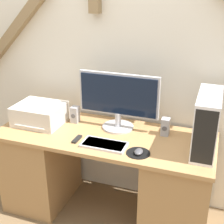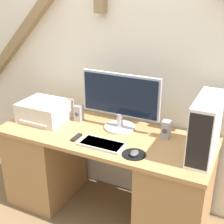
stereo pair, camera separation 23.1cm
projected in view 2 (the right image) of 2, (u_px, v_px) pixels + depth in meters
name	position (u px, v px, depth m)	size (l,w,h in m)	color
wall_back	(125.00, 46.00, 2.49)	(6.40, 0.13, 2.70)	silver
desk	(105.00, 173.00, 2.56)	(1.68, 0.66, 0.75)	tan
monitor	(120.00, 99.00, 2.41)	(0.64, 0.25, 0.45)	#B7B7BC
keyboard	(102.00, 144.00, 2.24)	(0.33, 0.16, 0.02)	silver
mousepad	(134.00, 154.00, 2.13)	(0.17, 0.17, 0.00)	black
mouse	(134.00, 153.00, 2.11)	(0.06, 0.08, 0.03)	#4C4C51
computer_tower	(206.00, 128.00, 2.05)	(0.15, 0.46, 0.41)	white
printer	(45.00, 111.00, 2.62)	(0.38, 0.33, 0.16)	beige
speaker_left	(79.00, 113.00, 2.62)	(0.06, 0.07, 0.14)	#99999E
speaker_right	(166.00, 129.00, 2.33)	(0.06, 0.07, 0.14)	#99999E
remote_control	(76.00, 137.00, 2.34)	(0.03, 0.12, 0.02)	black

